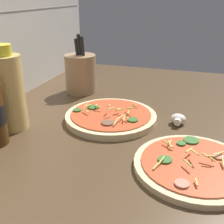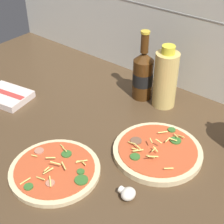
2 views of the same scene
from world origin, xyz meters
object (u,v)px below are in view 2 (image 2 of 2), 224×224
(pizza_near, at_px, (55,170))
(oil_bottle, at_px, (166,79))
(mushroom_left, at_px, (128,193))
(dish_towel, at_px, (6,96))
(pizza_far, at_px, (157,151))
(beer_bottle, at_px, (143,74))

(pizza_near, distance_m, oil_bottle, 0.47)
(mushroom_left, height_order, dish_towel, mushroom_left)
(oil_bottle, xyz_separation_m, mushroom_left, (0.15, -0.41, -0.09))
(mushroom_left, bearing_deg, dish_towel, 171.52)
(pizza_near, relative_size, pizza_far, 0.96)
(pizza_far, bearing_deg, oil_bottle, 118.45)
(oil_bottle, height_order, dish_towel, oil_bottle)
(pizza_far, bearing_deg, pizza_near, -126.51)
(oil_bottle, height_order, mushroom_left, oil_bottle)
(mushroom_left, distance_m, dish_towel, 0.61)
(pizza_far, xyz_separation_m, dish_towel, (-0.57, -0.09, 0.00))
(pizza_near, height_order, dish_towel, pizza_near)
(pizza_far, distance_m, beer_bottle, 0.32)
(oil_bottle, relative_size, mushroom_left, 5.03)
(pizza_far, xyz_separation_m, beer_bottle, (-0.21, 0.22, 0.08))
(pizza_near, height_order, beer_bottle, beer_bottle)
(oil_bottle, bearing_deg, pizza_far, -61.55)
(pizza_near, relative_size, mushroom_left, 5.65)
(dish_towel, bearing_deg, pizza_far, 9.13)
(pizza_near, height_order, oil_bottle, oil_bottle)
(pizza_near, relative_size, beer_bottle, 0.99)
(pizza_near, bearing_deg, pizza_far, 53.49)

